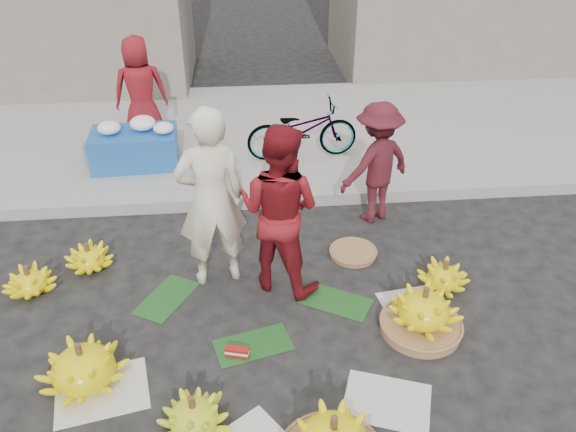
{
  "coord_description": "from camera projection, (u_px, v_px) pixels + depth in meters",
  "views": [
    {
      "loc": [
        -0.13,
        -3.74,
        3.47
      ],
      "look_at": [
        0.29,
        0.75,
        0.7
      ],
      "focal_mm": 35.0,
      "sensor_mm": 36.0,
      "label": 1
    }
  ],
  "objects": [
    {
      "name": "ground",
      "position": [
        264.0,
        328.0,
        5.0
      ],
      "size": [
        80.0,
        80.0,
        0.0
      ],
      "primitive_type": "plane",
      "color": "black",
      "rests_on": "ground"
    },
    {
      "name": "curb",
      "position": [
        253.0,
        199.0,
        6.83
      ],
      "size": [
        40.0,
        0.25,
        0.15
      ],
      "primitive_type": "cube",
      "color": "gray",
      "rests_on": "ground"
    },
    {
      "name": "sidewalk",
      "position": [
        248.0,
        132.0,
        8.62
      ],
      "size": [
        40.0,
        4.0,
        0.12
      ],
      "primitive_type": "cube",
      "color": "gray",
      "rests_on": "ground"
    },
    {
      "name": "newspaper_scatter",
      "position": [
        269.0,
        400.0,
        4.32
      ],
      "size": [
        3.2,
        1.8,
        0.0
      ],
      "primitive_type": null,
      "color": "silver",
      "rests_on": "ground"
    },
    {
      "name": "banana_leaves",
      "position": [
        252.0,
        314.0,
        5.16
      ],
      "size": [
        2.0,
        1.0,
        0.0
      ],
      "primitive_type": null,
      "color": "#174519",
      "rests_on": "ground"
    },
    {
      "name": "banana_bunch_0",
      "position": [
        83.0,
        366.0,
        4.36
      ],
      "size": [
        0.88,
        0.88,
        0.42
      ],
      "rotation": [
        0.0,
        0.0,
        0.36
      ],
      "color": "#FFED0C",
      "rests_on": "ground"
    },
    {
      "name": "banana_bunch_1",
      "position": [
        193.0,
        416.0,
        4.03
      ],
      "size": [
        0.66,
        0.66,
        0.32
      ],
      "rotation": [
        0.0,
        0.0,
        -0.43
      ],
      "color": "#A2C41C",
      "rests_on": "ground"
    },
    {
      "name": "banana_bunch_4",
      "position": [
        423.0,
        312.0,
        4.87
      ],
      "size": [
        0.7,
        0.7,
        0.48
      ],
      "rotation": [
        0.0,
        0.0,
        0.11
      ],
      "color": "#8D603B",
      "rests_on": "ground"
    },
    {
      "name": "banana_bunch_5",
      "position": [
        444.0,
        276.0,
        5.44
      ],
      "size": [
        0.53,
        0.53,
        0.3
      ],
      "rotation": [
        0.0,
        0.0,
        0.18
      ],
      "color": "#FFED0C",
      "rests_on": "ground"
    },
    {
      "name": "banana_bunch_6",
      "position": [
        30.0,
        281.0,
        5.37
      ],
      "size": [
        0.56,
        0.56,
        0.3
      ],
      "rotation": [
        0.0,
        0.0,
        0.29
      ],
      "color": "#FFED0C",
      "rests_on": "ground"
    },
    {
      "name": "banana_bunch_7",
      "position": [
        89.0,
        258.0,
        5.71
      ],
      "size": [
        0.56,
        0.56,
        0.29
      ],
      "rotation": [
        0.0,
        0.0,
        -0.34
      ],
      "color": "#FFED0C",
      "rests_on": "ground"
    },
    {
      "name": "basket_spare",
      "position": [
        353.0,
        253.0,
        5.94
      ],
      "size": [
        0.49,
        0.49,
        0.06
      ],
      "primitive_type": "cylinder",
      "rotation": [
        0.0,
        0.0,
        0.02
      ],
      "color": "#8D603B",
      "rests_on": "ground"
    },
    {
      "name": "incense_stack",
      "position": [
        237.0,
        352.0,
        4.69
      ],
      "size": [
        0.21,
        0.11,
        0.08
      ],
      "primitive_type": "cube",
      "rotation": [
        0.0,
        0.0,
        -0.26
      ],
      "color": "#AE1512",
      "rests_on": "ground"
    },
    {
      "name": "vendor_cream",
      "position": [
        211.0,
        199.0,
        5.16
      ],
      "size": [
        0.74,
        0.57,
        1.8
      ],
      "primitive_type": "imported",
      "rotation": [
        0.0,
        0.0,
        3.36
      ],
      "color": "white",
      "rests_on": "ground"
    },
    {
      "name": "vendor_red",
      "position": [
        279.0,
        210.0,
        5.13
      ],
      "size": [
        1.02,
        0.95,
        1.67
      ],
      "primitive_type": "imported",
      "rotation": [
        0.0,
        0.0,
        2.62
      ],
      "color": "maroon",
      "rests_on": "ground"
    },
    {
      "name": "man_striped",
      "position": [
        377.0,
        163.0,
        6.24
      ],
      "size": [
        1.05,
        0.88,
        1.41
      ],
      "primitive_type": "imported",
      "rotation": [
        0.0,
        0.0,
        3.61
      ],
      "color": "maroon",
      "rests_on": "ground"
    },
    {
      "name": "flower_table",
      "position": [
        135.0,
        146.0,
        7.41
      ],
      "size": [
        1.14,
        0.75,
        0.64
      ],
      "rotation": [
        0.0,
        0.0,
        0.05
      ],
      "color": "#194EA3",
      "rests_on": "sidewalk"
    },
    {
      "name": "grey_bucket",
      "position": [
        95.0,
        155.0,
        7.41
      ],
      "size": [
        0.28,
        0.28,
        0.32
      ],
      "primitive_type": "cylinder",
      "color": "slate",
      "rests_on": "sidewalk"
    },
    {
      "name": "flower_vendor",
      "position": [
        140.0,
        90.0,
        7.83
      ],
      "size": [
        0.81,
        0.6,
        1.5
      ],
      "primitive_type": "imported",
      "rotation": [
        0.0,
        0.0,
        3.32
      ],
      "color": "maroon",
      "rests_on": "sidewalk"
    },
    {
      "name": "bicycle",
      "position": [
        302.0,
        130.0,
        7.53
      ],
      "size": [
        0.65,
        1.54,
        0.79
      ],
      "primitive_type": "imported",
      "rotation": [
        0.0,
        0.0,
        1.66
      ],
      "color": "gray",
      "rests_on": "sidewalk"
    }
  ]
}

